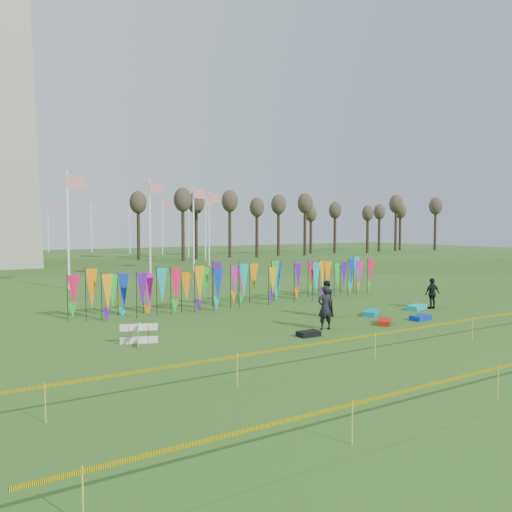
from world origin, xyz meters
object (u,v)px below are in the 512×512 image
person_mid (326,299)px  kite_bag_turquoise (371,313)px  kite_bag_black (308,334)px  kite_bag_blue (420,318)px  box_kite (139,334)px  person_left (325,308)px  kite_bag_red (384,322)px  person_right (432,293)px  kite_bag_teal (417,307)px

person_mid → kite_bag_turquoise: 2.41m
kite_bag_black → kite_bag_turquoise: bearing=20.9°
kite_bag_blue → kite_bag_black: kite_bag_blue is taller
kite_bag_turquoise → kite_bag_black: kite_bag_turquoise is taller
box_kite → person_mid: person_mid is taller
box_kite → person_left: 7.61m
person_left → kite_bag_turquoise: (4.03, 1.41, -0.81)m
kite_bag_turquoise → kite_bag_blue: (1.08, -2.05, -0.01)m
person_left → kite_bag_red: (2.93, -0.49, -0.82)m
box_kite → person_left: size_ratio=0.41×
kite_bag_black → person_right: bearing=10.7°
box_kite → kite_bag_red: box_kite is taller
person_left → person_mid: size_ratio=1.07×
person_mid → kite_bag_teal: size_ratio=1.37×
box_kite → kite_bag_teal: 14.60m
person_mid → kite_bag_blue: 4.39m
kite_bag_turquoise → kite_bag_black: 5.76m
person_right → person_mid: bearing=-5.6°
box_kite → kite_bag_black: bearing=-20.0°
person_mid → kite_bag_blue: person_mid is taller
box_kite → person_right: 15.53m
person_left → kite_bag_turquoise: size_ratio=1.60×
box_kite → kite_bag_teal: (14.59, -0.21, -0.26)m
kite_bag_turquoise → person_right: bearing=-3.8°
box_kite → kite_bag_turquoise: 11.46m
person_mid → kite_bag_teal: person_mid is taller
kite_bag_blue → person_mid: bearing=137.9°
person_mid → kite_bag_red: 3.03m
person_right → kite_bag_teal: person_right is taller
box_kite → person_mid: size_ratio=0.44×
box_kite → kite_bag_blue: 12.73m
box_kite → kite_bag_black: 6.47m
person_right → kite_bag_black: size_ratio=1.82×
kite_bag_blue → kite_bag_black: (-6.46, -0.01, -0.01)m
box_kite → kite_bag_red: (10.36, -2.05, -0.28)m
person_right → kite_bag_blue: bearing=35.5°
person_mid → person_right: 6.29m
kite_bag_teal → kite_bag_red: bearing=-156.5°
person_right → kite_bag_red: (-5.16, -1.63, -0.70)m
person_mid → kite_bag_black: size_ratio=1.97×
person_left → kite_bag_teal: 7.33m
person_right → kite_bag_turquoise: (-4.06, 0.27, -0.68)m
kite_bag_red → kite_bag_teal: (4.23, 1.84, 0.02)m
kite_bag_turquoise → kite_bag_blue: kite_bag_turquoise is taller
box_kite → person_left: bearing=-11.9°
person_mid → kite_bag_red: person_mid is taller
kite_bag_turquoise → kite_bag_teal: bearing=-1.1°
person_left → box_kite: bearing=-3.5°
box_kite → kite_bag_blue: (12.54, -2.21, -0.27)m
person_right → person_left: bearing=12.7°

